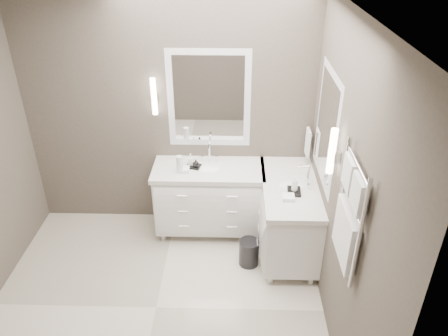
{
  "coord_description": "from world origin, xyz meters",
  "views": [
    {
      "loc": [
        0.73,
        -2.94,
        3.26
      ],
      "look_at": [
        0.63,
        0.7,
        1.15
      ],
      "focal_mm": 35.0,
      "sensor_mm": 36.0,
      "label": 1
    }
  ],
  "objects_px": {
    "vanity_back": "(209,195)",
    "towel_ladder": "(348,218)",
    "vanity_right": "(289,213)",
    "waste_bin": "(249,252)"
  },
  "relations": [
    {
      "from": "vanity_back",
      "to": "towel_ladder",
      "type": "xyz_separation_m",
      "value": [
        1.1,
        -1.63,
        0.91
      ]
    },
    {
      "from": "vanity_back",
      "to": "vanity_right",
      "type": "distance_m",
      "value": 0.93
    },
    {
      "from": "vanity_back",
      "to": "vanity_right",
      "type": "relative_size",
      "value": 1.0
    },
    {
      "from": "vanity_back",
      "to": "towel_ladder",
      "type": "height_order",
      "value": "towel_ladder"
    },
    {
      "from": "vanity_right",
      "to": "waste_bin",
      "type": "height_order",
      "value": "vanity_right"
    },
    {
      "from": "towel_ladder",
      "to": "waste_bin",
      "type": "height_order",
      "value": "towel_ladder"
    },
    {
      "from": "vanity_back",
      "to": "waste_bin",
      "type": "distance_m",
      "value": 0.81
    },
    {
      "from": "vanity_right",
      "to": "waste_bin",
      "type": "distance_m",
      "value": 0.6
    },
    {
      "from": "waste_bin",
      "to": "vanity_right",
      "type": "bearing_deg",
      "value": 31.09
    },
    {
      "from": "vanity_back",
      "to": "vanity_right",
      "type": "bearing_deg",
      "value": -20.38
    }
  ]
}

